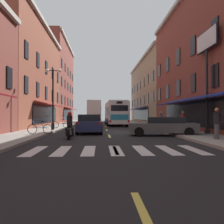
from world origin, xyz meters
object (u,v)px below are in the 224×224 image
Objects in this scene: pedestrian_mid at (183,121)px; street_lamp_twin at (53,96)px; box_truck at (94,112)px; sedan_far at (96,118)px; bicycle_mid at (40,129)px; sedan_near at (90,124)px; pedestrian_near at (217,123)px; billboard_sign at (207,54)px; motorcycle_rider at (70,127)px; sedan_mid at (163,126)px; bicycle_near at (61,124)px; transit_bus at (115,113)px; pedestrian_far at (161,119)px.

pedestrian_mid is 11.49m from street_lamp_twin.
box_truck reaches higher than pedestrian_mid.
bicycle_mid is at bearing -95.32° from sedan_far.
box_truck is at bearing 83.35° from bicycle_mid.
sedan_near is 9.63m from pedestrian_near.
billboard_sign reaches higher than box_truck.
sedan_far is 36.06m from bicycle_mid.
box_truck is 28.35m from motorcycle_rider.
billboard_sign is at bearing 11.20° from motorcycle_rider.
street_lamp_twin reaches higher than sedan_near.
street_lamp_twin reaches higher than sedan_mid.
billboard_sign is 13.09m from street_lamp_twin.
street_lamp_twin is (-3.15, -21.71, 1.11)m from box_truck.
sedan_near reaches higher than sedan_far.
bicycle_near is at bearing 137.74° from sedan_mid.
pedestrian_near is at bearing -78.68° from transit_bus.
sedan_mid is 10.25m from street_lamp_twin.
street_lamp_twin is at bearing -96.23° from sedan_far.
motorcycle_rider is at bearing -77.45° from bicycle_near.
transit_bus is at bearing 108.10° from billboard_sign.
motorcycle_rider is (-1.06, -37.78, 0.00)m from sedan_far.
transit_bus reaches higher than motorcycle_rider.
sedan_far is 2.94× the size of pedestrian_mid.
street_lamp_twin is at bearing 145.42° from sedan_near.
street_lamp_twin reaches higher than sedan_far.
box_truck reaches higher than motorcycle_rider.
pedestrian_far reaches higher than motorcycle_rider.
sedan_near is (-8.52, 2.38, -5.11)m from billboard_sign.
pedestrian_mid is (7.69, -33.25, 0.28)m from sedan_far.
street_lamp_twin reaches higher than bicycle_near.
sedan_mid is 4.31m from pedestrian_near.
sedan_near is 4.76m from street_lamp_twin.
box_truck is 26.66m from bicycle_mid.
bicycle_near is 3.83m from street_lamp_twin.
sedan_near is 0.85× the size of street_lamp_twin.
sedan_far is 40.55m from pedestrian_near.
pedestrian_mid reaches higher than sedan_mid.
pedestrian_mid is at bearing 107.11° from billboard_sign.
sedan_mid is at bearing -1.05° from bicycle_mid.
pedestrian_near reaches higher than sedan_mid.
billboard_sign is 4.34× the size of pedestrian_near.
pedestrian_mid is (2.43, 2.82, 0.31)m from sedan_mid.
street_lamp_twin is at bearing -110.31° from pedestrian_far.
transit_bus is 1.47× the size of box_truck.
street_lamp_twin reaches higher than box_truck.
box_truck reaches higher than sedan_far.
billboard_sign reaches higher than sedan_mid.
bicycle_mid is at bearing -96.65° from box_truck.
sedan_near is 2.70× the size of bicycle_mid.
billboard_sign is 6.12m from sedan_mid.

